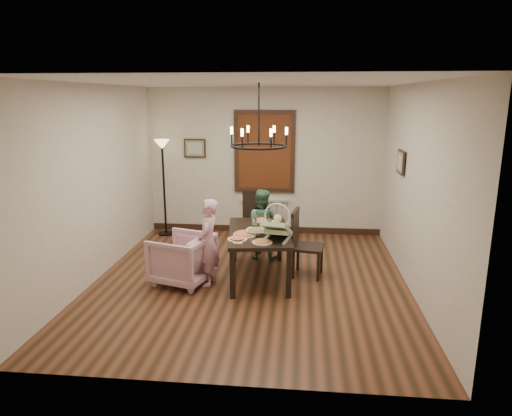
% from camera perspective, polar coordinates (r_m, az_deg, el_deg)
% --- Properties ---
extents(room_shell, '(4.51, 5.00, 2.81)m').
position_cam_1_polar(room_shell, '(6.70, -0.42, 3.29)').
color(room_shell, brown).
rests_on(room_shell, ground).
extents(dining_table, '(1.06, 1.64, 0.72)m').
position_cam_1_polar(dining_table, '(6.65, 0.34, -3.59)').
color(dining_table, black).
rests_on(dining_table, room_shell).
extents(chair_far, '(0.53, 0.53, 1.04)m').
position_cam_1_polar(chair_far, '(7.90, -0.49, -1.64)').
color(chair_far, black).
rests_on(chair_far, room_shell).
extents(chair_right, '(0.51, 0.51, 1.01)m').
position_cam_1_polar(chair_right, '(6.81, 6.54, -4.41)').
color(chair_right, black).
rests_on(chair_right, room_shell).
extents(armchair, '(0.97, 0.96, 0.71)m').
position_cam_1_polar(armchair, '(6.66, -9.21, -6.28)').
color(armchair, '#D09FB2').
rests_on(armchair, room_shell).
extents(elderly_woman, '(0.25, 0.38, 1.03)m').
position_cam_1_polar(elderly_woman, '(6.49, -5.98, -5.20)').
color(elderly_woman, '#D294A7').
rests_on(elderly_woman, room_shell).
extents(seated_man, '(0.52, 0.43, 0.97)m').
position_cam_1_polar(seated_man, '(7.50, 0.62, -2.76)').
color(seated_man, '#48795A').
rests_on(seated_man, room_shell).
extents(baby_bouncer, '(0.48, 0.60, 0.35)m').
position_cam_1_polar(baby_bouncer, '(6.19, 2.65, -2.42)').
color(baby_bouncer, '#A9CB8C').
rests_on(baby_bouncer, dining_table).
extents(salad_bowl, '(0.34, 0.34, 0.08)m').
position_cam_1_polar(salad_bowl, '(6.46, 0.00, -2.95)').
color(salad_bowl, white).
rests_on(salad_bowl, dining_table).
extents(pizza_platter, '(0.33, 0.33, 0.04)m').
position_cam_1_polar(pizza_platter, '(6.41, -1.41, -3.28)').
color(pizza_platter, tan).
rests_on(pizza_platter, dining_table).
extents(drinking_glass, '(0.06, 0.06, 0.13)m').
position_cam_1_polar(drinking_glass, '(6.69, 1.71, -2.17)').
color(drinking_glass, silver).
rests_on(drinking_glass, dining_table).
extents(window_blinds, '(1.00, 0.03, 1.40)m').
position_cam_1_polar(window_blinds, '(8.73, 1.07, 7.05)').
color(window_blinds, '#5F2D13').
rests_on(window_blinds, room_shell).
extents(radiator, '(0.92, 0.12, 0.62)m').
position_cam_1_polar(radiator, '(8.98, 1.04, -0.88)').
color(radiator, silver).
rests_on(radiator, room_shell).
extents(picture_back, '(0.42, 0.03, 0.36)m').
position_cam_1_polar(picture_back, '(8.95, -7.65, 7.41)').
color(picture_back, black).
rests_on(picture_back, room_shell).
extents(picture_right, '(0.03, 0.42, 0.36)m').
position_cam_1_polar(picture_right, '(7.30, 17.64, 5.50)').
color(picture_right, black).
rests_on(picture_right, room_shell).
extents(floor_lamp, '(0.30, 0.30, 1.80)m').
position_cam_1_polar(floor_lamp, '(8.90, -11.42, 2.34)').
color(floor_lamp, black).
rests_on(floor_lamp, room_shell).
extents(chandelier, '(0.80, 0.80, 0.04)m').
position_cam_1_polar(chandelier, '(6.38, 0.36, 7.76)').
color(chandelier, black).
rests_on(chandelier, room_shell).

